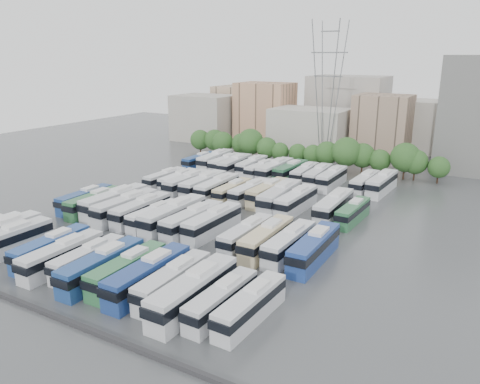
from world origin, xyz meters
The scene contains 55 objects.
ground centered at (0.00, 0.00, 0.00)m, with size 220.00×220.00×0.00m, color #424447.
parapet centered at (0.00, -33.00, 0.25)m, with size 56.00×0.50×0.50m, color #2D2D30.
tree_line centered at (-0.36, 42.09, 4.32)m, with size 64.76×7.87×8.38m.
city_buildings centered at (-7.46, 71.86, 7.87)m, with size 102.00×35.00×20.00m.
apartment_tower centered at (34.00, 58.00, 13.00)m, with size 14.00×14.00×26.00m, color silver.
electricity_pylon centered at (2.00, 50.00, 18.66)m, with size 9.00×6.91×33.83m.
bus_r0_s2 centered at (-14.82, -25.31, 1.96)m, with size 2.99×12.78×4.00m.
bus_r0_s4 centered at (-8.19, -23.67, 1.80)m, with size 3.12×11.79×3.66m.
bus_r0_s5 centered at (-4.96, -24.63, 1.84)m, with size 2.75×11.97×3.75m.
bus_r0_s6 centered at (-1.66, -23.43, 1.69)m, with size 2.69×11.04×3.44m.
bus_r0_s7 centered at (1.80, -24.43, 1.92)m, with size 3.03×12.53×3.91m.
bus_r0_s8 centered at (4.97, -23.53, 1.82)m, with size 2.86×11.89×3.71m.
bus_r0_s9 centered at (8.23, -23.61, 1.97)m, with size 2.92×12.81×4.01m.
bus_r0_s10 centered at (11.37, -23.11, 1.83)m, with size 2.83×11.90×3.72m.
bus_r0_s11 centered at (14.96, -24.24, 2.05)m, with size 2.94×13.32×4.18m.
bus_r0_s12 centered at (18.10, -23.72, 1.70)m, with size 2.70×11.07×3.45m.
bus_r0_s13 centered at (21.27, -23.28, 1.72)m, with size 2.85×11.26×3.51m.
bus_r1_s0 centered at (-21.24, -6.15, 1.76)m, with size 2.84×11.51×3.59m.
bus_r1_s1 centered at (-18.14, -6.81, 1.83)m, with size 3.02×11.98×3.73m.
bus_r1_s2 centered at (-14.91, -5.38, 2.07)m, with size 3.30×13.51×4.21m.
bus_r1_s3 centered at (-11.46, -6.36, 2.01)m, with size 3.26×13.11×4.09m.
bus_r1_s4 centered at (-8.37, -6.12, 1.90)m, with size 2.80×12.35×3.87m.
bus_r1_s5 centered at (-5.11, -6.74, 1.67)m, with size 2.77×10.94×3.41m.
bus_r1_s6 centered at (-1.81, -6.17, 2.11)m, with size 3.09×13.71×4.29m.
bus_r1_s7 centered at (1.86, -6.23, 1.95)m, with size 3.22×12.78×3.98m.
bus_r1_s8 centered at (4.86, -5.29, 1.91)m, with size 3.02×12.44×3.88m.
bus_r1_s10 centered at (11.60, -6.92, 1.81)m, with size 2.73×11.78×3.68m.
bus_r1_s11 centered at (14.80, -6.93, 1.92)m, with size 2.90×12.48×3.90m.
bus_r1_s12 centered at (18.11, -6.81, 1.86)m, with size 2.86×12.13×3.79m.
bus_r1_s13 centered at (21.64, -6.87, 1.97)m, with size 2.96×12.86×4.02m.
bus_r2_s1 centered at (-18.21, 12.23, 1.70)m, with size 2.75×11.09×3.46m.
bus_r2_s2 centered at (-14.95, 12.48, 1.71)m, with size 2.82×11.19×3.49m.
bus_r2_s3 centered at (-11.60, 10.93, 1.92)m, with size 3.01×12.55×3.92m.
bus_r2_s4 centered at (-8.13, 11.35, 1.99)m, with size 3.02×12.95×4.05m.
bus_r2_s5 centered at (-4.94, 11.31, 1.90)m, with size 2.92×12.41×3.88m.
bus_r2_s6 centered at (-1.65, 11.39, 1.69)m, with size 2.39×10.96×3.44m.
bus_r2_s7 centered at (1.56, 12.27, 1.76)m, with size 3.06×11.53×3.58m.
bus_r2_s8 centered at (4.81, 13.24, 1.89)m, with size 3.06×12.37×3.86m.
bus_r2_s9 centered at (8.25, 11.07, 2.11)m, with size 3.47×13.79×4.30m.
bus_r2_s10 centered at (11.40, 11.01, 1.92)m, with size 3.05×12.52×3.91m.
bus_r2_s12 centered at (18.08, 10.95, 2.01)m, with size 3.00×13.10×4.10m.
bus_r2_s13 centered at (21.43, 10.60, 1.67)m, with size 2.81×10.93×3.40m.
bus_r3_s0 centered at (-21.50, 29.36, 1.72)m, with size 2.76×11.21×3.50m.
bus_r3_s1 centered at (-18.05, 30.94, 2.01)m, with size 3.45×13.15×4.09m.
bus_r3_s2 centered at (-14.65, 30.15, 1.81)m, with size 2.73×11.80×3.69m.
bus_r3_s3 centered at (-11.70, 29.29, 1.92)m, with size 3.31×12.57×3.91m.
bus_r3_s4 centered at (-8.12, 30.73, 1.82)m, with size 2.98×11.88×3.70m.
bus_r3_s5 centered at (-4.94, 29.22, 1.68)m, with size 2.93×11.02×3.42m.
bus_r3_s6 centered at (-1.51, 29.10, 2.02)m, with size 3.13×13.17×4.11m.
bus_r3_s7 centered at (1.67, 30.37, 1.88)m, with size 3.22×12.29×3.82m.
bus_r3_s8 centered at (4.96, 30.26, 1.78)m, with size 2.95×11.62×3.62m.
bus_r3_s9 centered at (8.27, 29.48, 1.87)m, with size 3.07×12.20×3.80m.
bus_r3_s10 centered at (11.41, 29.08, 1.86)m, with size 2.71×12.11×3.80m.
bus_r3_s12 centered at (18.19, 29.05, 1.83)m, with size 3.05×11.98×3.73m.
bus_r3_s13 centered at (21.30, 29.85, 1.95)m, with size 3.42×12.79×3.97m.
Camera 1 is at (41.37, -60.12, 25.96)m, focal length 35.00 mm.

